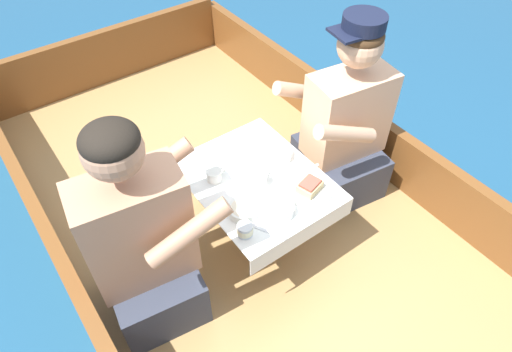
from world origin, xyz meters
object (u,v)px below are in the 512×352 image
object	(u,v)px
tin_can	(245,230)
coffee_cup_port	(260,179)
person_starboard	(344,128)
coffee_cup_starboard	(214,175)
sandwich	(310,186)
person_port	(142,244)

from	to	relation	value
tin_can	coffee_cup_port	bearing A→B (deg)	41.50
coffee_cup_port	person_starboard	bearing A→B (deg)	6.13
person_starboard	coffee_cup_starboard	size ratio (longest dim) A/B	10.19
sandwich	tin_can	bearing A→B (deg)	-175.98
coffee_cup_port	tin_can	bearing A→B (deg)	-138.50
sandwich	tin_can	size ratio (longest dim) A/B	1.82
person_port	coffee_cup_starboard	bearing A→B (deg)	26.32
person_starboard	coffee_cup_starboard	xyz separation A→B (m)	(-0.73, 0.08, 0.03)
person_port	coffee_cup_port	xyz separation A→B (m)	(0.57, -0.01, 0.02)
person_starboard	tin_can	bearing A→B (deg)	25.76
person_starboard	sandwich	size ratio (longest dim) A/B	8.28
coffee_cup_port	coffee_cup_starboard	distance (m)	0.21
person_port	coffee_cup_starboard	xyz separation A→B (m)	(0.42, 0.14, 0.02)
tin_can	person_starboard	bearing A→B (deg)	17.55
tin_can	coffee_cup_starboard	bearing A→B (deg)	78.80
tin_can	person_port	bearing A→B (deg)	151.55
sandwich	coffee_cup_port	size ratio (longest dim) A/B	1.22
person_port	coffee_cup_starboard	world-z (taller)	person_port
coffee_cup_starboard	tin_can	xyz separation A→B (m)	(-0.07, -0.33, 0.00)
person_port	sandwich	world-z (taller)	person_port
person_starboard	coffee_cup_port	world-z (taller)	person_starboard
person_starboard	coffee_cup_starboard	bearing A→B (deg)	1.72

